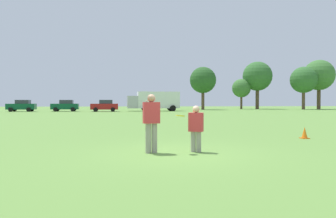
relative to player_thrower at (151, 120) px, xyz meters
name	(u,v)px	position (x,y,z in m)	size (l,w,h in m)	color
ground_plane	(176,153)	(0.73, -0.11, -1.00)	(192.21, 192.21, 0.00)	#608C3D
player_thrower	(151,120)	(0.00, 0.00, 0.00)	(0.52, 0.34, 1.77)	gray
player_defender	(196,126)	(1.37, 0.04, -0.21)	(0.50, 0.39, 1.42)	gray
frisbee	(180,116)	(0.85, -0.16, 0.13)	(0.27, 0.27, 0.08)	yellow
traffic_cone	(305,133)	(6.63, 3.10, -0.77)	(0.32, 0.32, 0.48)	#D8590C
parked_car_near_left	(22,106)	(-17.48, 43.19, -0.07)	(4.29, 2.39, 1.82)	#0C4C2D
parked_car_mid_left	(65,106)	(-10.92, 43.44, -0.07)	(4.29, 2.39, 1.82)	#0C4C2D
parked_car_center	(105,106)	(-4.59, 41.56, -0.07)	(4.29, 2.39, 1.82)	maroon
box_truck	(154,100)	(3.33, 43.63, 0.75)	(8.62, 3.30, 3.18)	white
bystander_sideline_watcher	(146,106)	(1.49, 33.09, -0.04)	(0.30, 0.48, 1.70)	#1E234C
tree_west_oak	(203,80)	(13.41, 52.13, 4.72)	(5.12, 5.12, 8.31)	brown
tree_west_maple	(241,88)	(22.55, 56.12, 3.36)	(3.90, 3.90, 6.33)	brown
tree_center_elm	(257,76)	(25.97, 55.96, 5.86)	(6.14, 6.14, 9.98)	brown
tree_east_birch	(304,80)	(33.85, 51.65, 4.89)	(5.27, 5.27, 8.56)	brown
tree_east_oak	(319,75)	(37.84, 52.82, 5.96)	(6.23, 6.23, 10.12)	brown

